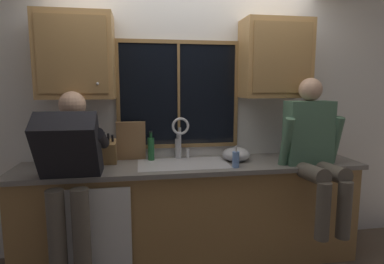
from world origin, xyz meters
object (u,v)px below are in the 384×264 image
cutting_board (131,141)px  bottle_tall_clear (151,148)px  bottle_green_glass (178,148)px  person_sitting_on_counter (314,145)px  soap_dispenser (236,159)px  person_standing (70,173)px  mixing_bowl (236,154)px  knife_block (109,152)px

cutting_board → bottle_tall_clear: bearing=-7.8°
cutting_board → bottle_green_glass: bearing=3.7°
person_sitting_on_counter → soap_dispenser: bearing=174.2°
cutting_board → soap_dispenser: cutting_board is taller
person_standing → mixing_bowl: bearing=14.4°
bottle_green_glass → person_sitting_on_counter: bearing=-24.6°
knife_block → mixing_bowl: knife_block is taller
cutting_board → soap_dispenser: bearing=-25.1°
knife_block → cutting_board: 0.24m
person_standing → bottle_green_glass: bearing=32.3°
soap_dispenser → person_sitting_on_counter: bearing=-5.8°
person_standing → bottle_tall_clear: 0.81m
knife_block → cutting_board: (0.19, 0.12, 0.07)m
person_standing → knife_block: size_ratio=4.88×
bottle_green_glass → soap_dispenser: bearing=-44.9°
mixing_bowl → bottle_tall_clear: bottle_tall_clear is taller
person_sitting_on_counter → cutting_board: person_sitting_on_counter is taller
person_sitting_on_counter → soap_dispenser: (-0.67, 0.07, -0.11)m
person_standing → bottle_tall_clear: size_ratio=5.66×
bottle_green_glass → mixing_bowl: bearing=-20.7°
person_sitting_on_counter → person_standing: bearing=-178.6°
person_sitting_on_counter → soap_dispenser: person_sitting_on_counter is taller
person_standing → bottle_tall_clear: person_standing is taller
bottle_green_glass → bottle_tall_clear: 0.26m
person_sitting_on_counter → cutting_board: 1.63m
cutting_board → bottle_tall_clear: (0.18, -0.02, -0.07)m
bottle_green_glass → cutting_board: bearing=-176.3°
person_standing → bottle_green_glass: size_ratio=6.34×
cutting_board → mixing_bowl: (0.96, -0.17, -0.13)m
person_standing → bottle_green_glass: person_standing is taller
bottle_tall_clear → knife_block: bearing=-165.1°
bottle_tall_clear → cutting_board: bearing=172.2°
mixing_bowl → bottle_tall_clear: 0.80m
person_standing → soap_dispenser: size_ratio=8.13×
bottle_tall_clear → soap_dispenser: bearing=-29.0°
person_standing → soap_dispenser: 1.33m
person_standing → person_sitting_on_counter: (2.00, 0.05, 0.14)m
knife_block → cutting_board: bearing=33.1°
person_standing → cutting_board: size_ratio=4.18×
cutting_board → person_standing: bearing=-129.9°
knife_block → mixing_bowl: size_ratio=1.25×
soap_dispenser → bottle_tall_clear: 0.80m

